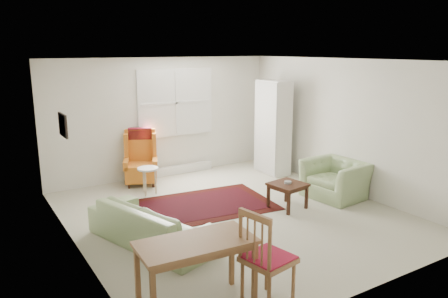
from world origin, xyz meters
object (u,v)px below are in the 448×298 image
wingback_chair (141,158)px  desk (197,275)px  stool (148,181)px  armchair (336,176)px  coffee_table (287,196)px  desk_chair (268,257)px  sofa (151,216)px  cabinet (273,127)px

wingback_chair → desk: (-1.10, -4.38, -0.17)m
wingback_chair → stool: 0.71m
desk → armchair: bearing=24.7°
wingback_chair → coffee_table: size_ratio=2.03×
coffee_table → desk_chair: bearing=-134.0°
wingback_chair → desk: bearing=-81.1°
sofa → wingback_chair: wingback_chair is taller
wingback_chair → cabinet: bearing=9.1°
sofa → cabinet: cabinet is taller
sofa → cabinet: 4.20m
coffee_table → stool: (-1.73, 1.95, 0.04)m
sofa → armchair: bearing=-106.8°
coffee_table → desk_chair: (-2.03, -2.11, 0.32)m
armchair → wingback_chair: bearing=-139.3°
stool → desk: 3.87m
sofa → wingback_chair: 2.80m
armchair → desk_chair: size_ratio=0.96×
cabinet → desk_chair: cabinet is taller
coffee_table → desk: desk is taller
armchair → stool: size_ratio=2.01×
stool → desk_chair: bearing=-94.2°
sofa → coffee_table: sofa is taller
desk → wingback_chair: bearing=75.9°
desk → desk_chair: (0.69, -0.32, 0.16)m
sofa → wingback_chair: size_ratio=1.79×
stool → desk: desk is taller
coffee_table → stool: stool is taller
stool → wingback_chair: bearing=80.3°
sofa → desk_chair: desk_chair is taller
cabinet → desk_chair: 5.15m
sofa → coffee_table: (2.50, 0.06, -0.18)m
wingback_chair → sofa: bearing=-85.4°
wingback_chair → desk: 4.52m
stool → desk_chair: size_ratio=0.48×
coffee_table → wingback_chair: bearing=122.1°
cabinet → wingback_chair: bearing=167.8°
armchair → stool: (-2.86, 1.97, -0.15)m
sofa → desk: (-0.22, -1.73, -0.02)m
coffee_table → cabinet: bearing=58.7°
sofa → armchair: size_ratio=1.90×
sofa → coffee_table: bearing=-106.1°
cabinet → coffee_table: bearing=-119.7°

